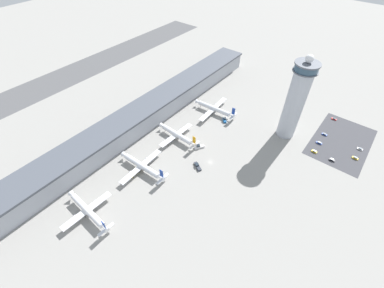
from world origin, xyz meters
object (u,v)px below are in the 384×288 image
Objects in this scene: airplane_gate_bravo at (142,166)px; car_navy_sedan at (324,134)px; car_red_hatchback at (332,160)px; car_green_van at (319,143)px; airplane_gate_delta at (214,109)px; service_truck_fuel at (225,120)px; car_yellow_taxi at (334,119)px; airplane_gate_alpha at (88,211)px; service_truck_water at (199,147)px; control_tower at (296,100)px; service_truck_baggage at (134,172)px; car_white_wagon at (355,158)px; car_maroon_suv at (360,149)px; car_grey_coupe at (314,151)px; service_truck_catering at (197,166)px; airplane_gate_charlie at (177,135)px.

airplane_gate_bravo is 148.17m from car_navy_sedan.
car_red_hatchback is 0.91× the size of car_green_van.
airplane_gate_delta reaches higher than airplane_gate_bravo.
airplane_gate_bravo is 0.97× the size of airplane_gate_delta.
car_yellow_taxi is (61.64, -73.61, -0.54)m from service_truck_fuel.
airplane_gate_alpha reaches higher than service_truck_water.
control_tower is 128.31m from service_truck_baggage.
service_truck_fuel is at bearing 103.15° from car_white_wagon.
car_yellow_taxi is (101.40, -70.90, -0.53)m from service_truck_water.
car_red_hatchback is (138.45, -101.90, -3.90)m from airplane_gate_alpha.
service_truck_baggage is 154.51m from car_navy_sedan.
service_truck_baggage reaches higher than car_maroon_suv.
car_maroon_suv is at bearing -64.44° from car_green_van.
airplane_gate_alpha is 189.90m from car_white_wagon.
car_grey_coupe is at bearing 114.92° from car_white_wagon.
service_truck_fuel is 1.32× the size of car_yellow_taxi.
airplane_gate_bravo reaches higher than car_green_van.
airplane_gate_alpha is at bearing 143.65° from car_red_hatchback.
car_white_wagon is (79.57, -86.57, -0.25)m from service_truck_catering.
car_green_van is (-12.87, 26.93, 0.04)m from car_maroon_suv.
car_grey_coupe is at bearing 132.88° from car_maroon_suv.
service_truck_fuel is at bearing -10.39° from airplane_gate_bravo.
service_truck_catering is at bearing 138.14° from car_grey_coupe.
car_maroon_suv is 0.89× the size of car_green_van.
airplane_gate_charlie is (40.04, 2.17, 0.26)m from airplane_gate_bravo.
airplane_gate_bravo reaches higher than car_grey_coupe.
service_truck_water is (2.77, -20.02, -3.16)m from airplane_gate_charlie.
service_truck_catering is 109.87m from car_navy_sedan.
service_truck_baggage is at bearing 157.47° from service_truck_water.
car_navy_sedan is at bearing -36.23° from service_truck_baggage.
service_truck_fuel reaches higher than service_truck_water.
control_tower is 59.57m from service_truck_fuel.
car_red_hatchback is (-6.63, -39.88, -31.86)m from control_tower.
control_tower is at bearing -24.74° from service_truck_catering.
airplane_gate_alpha is at bearing 179.86° from airplane_gate_delta.
car_yellow_taxi is 0.99× the size of car_white_wagon.
control_tower is at bearing -23.14° from airplane_gate_alpha.
car_yellow_taxi is 46.62m from car_white_wagon.
service_truck_catering is at bearing 155.26° from control_tower.
airplane_gate_bravo is 8.84× the size of car_white_wagon.
service_truck_baggage is 1.85× the size of car_white_wagon.
control_tower is 121.31m from airplane_gate_bravo.
service_truck_baggage is at bearing 158.16° from airplane_gate_bravo.
control_tower is at bearing 102.45° from car_green_van.
service_truck_fuel is 1.37× the size of car_red_hatchback.
service_truck_water is at bearing -22.63° from airplane_gate_bravo.
airplane_gate_charlie reaches higher than car_grey_coupe.
service_truck_fuel reaches higher than service_truck_catering.
airplane_gate_delta reaches higher than car_white_wagon.
car_yellow_taxi is (117.78, -59.84, -0.32)m from service_truck_catering.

